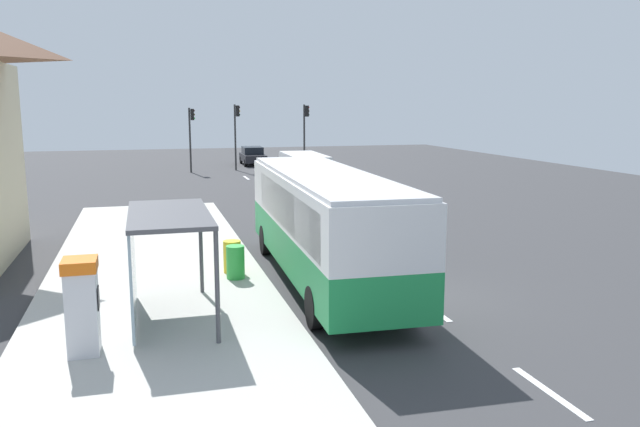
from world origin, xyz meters
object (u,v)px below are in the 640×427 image
object	(u,v)px
white_van	(304,171)
recycling_bin_green	(235,262)
traffic_light_median	(236,127)
traffic_light_far_side	(191,130)
bus_shelter	(156,238)
recycling_bin_yellow	(232,257)
bus	(324,220)
traffic_light_near_side	(305,127)
sedan_near	(253,155)
ticket_machine	(82,306)

from	to	relation	value
white_van	recycling_bin_green	world-z (taller)	white_van
traffic_light_median	traffic_light_far_side	bearing A→B (deg)	-167.11
white_van	bus_shelter	xyz separation A→B (m)	(-8.61, -20.58, 0.75)
recycling_bin_yellow	traffic_light_median	distance (m)	31.73
bus	recycling_bin_green	distance (m)	2.79
recycling_bin_yellow	traffic_light_far_side	distance (m)	30.60
recycling_bin_yellow	traffic_light_median	bearing A→B (deg)	81.64
recycling_bin_green	bus_shelter	xyz separation A→B (m)	(-2.21, -3.03, 1.44)
traffic_light_far_side	bus_shelter	world-z (taller)	traffic_light_far_side
recycling_bin_green	traffic_light_near_side	distance (m)	32.00
bus	traffic_light_near_side	size ratio (longest dim) A/B	2.19
recycling_bin_green	traffic_light_near_side	bearing A→B (deg)	72.29
bus_shelter	traffic_light_near_side	bearing A→B (deg)	70.37
sedan_near	recycling_bin_yellow	bearing A→B (deg)	-100.43
traffic_light_near_side	traffic_light_median	distance (m)	5.35
bus_shelter	sedan_near	bearing A→B (deg)	77.42
traffic_light_far_side	white_van	bearing A→B (deg)	-68.74
traffic_light_far_side	traffic_light_median	xyz separation A→B (m)	(3.50, 0.80, 0.15)
recycling_bin_green	bus_shelter	distance (m)	4.02
ticket_machine	traffic_light_near_side	world-z (taller)	traffic_light_near_side
bus	ticket_machine	size ratio (longest dim) A/B	5.72
recycling_bin_green	traffic_light_median	size ratio (longest dim) A/B	0.19
recycling_bin_green	traffic_light_far_side	xyz separation A→B (m)	(1.10, 31.18, 2.56)
white_van	recycling_bin_yellow	world-z (taller)	white_van
white_van	ticket_machine	bearing A→B (deg)	-114.34
bus	recycling_bin_yellow	size ratio (longest dim) A/B	11.67
ticket_machine	recycling_bin_yellow	distance (m)	6.63
bus	recycling_bin_green	size ratio (longest dim) A/B	11.67
recycling_bin_yellow	traffic_light_median	size ratio (longest dim) A/B	0.19
ticket_machine	traffic_light_median	bearing A→B (deg)	77.28
sedan_near	ticket_machine	xyz separation A→B (m)	(-10.20, -40.81, 0.38)
ticket_machine	traffic_light_far_side	bearing A→B (deg)	82.39
sedan_near	white_van	bearing A→B (deg)	-90.32
bus	traffic_light_far_side	bearing A→B (deg)	92.51
traffic_light_median	recycling_bin_yellow	bearing A→B (deg)	-98.36
white_van	ticket_machine	size ratio (longest dim) A/B	2.71
traffic_light_near_side	bus_shelter	distance (m)	35.49
bus	sedan_near	size ratio (longest dim) A/B	2.49
recycling_bin_green	ticket_machine	bearing A→B (deg)	-127.76
white_van	traffic_light_near_side	size ratio (longest dim) A/B	1.04
bus	recycling_bin_yellow	distance (m)	2.99
recycling_bin_yellow	white_van	bearing A→B (deg)	69.21
traffic_light_near_side	bus_shelter	size ratio (longest dim) A/B	1.26
recycling_bin_green	bus_shelter	bearing A→B (deg)	-126.17
sedan_near	recycling_bin_green	world-z (taller)	sedan_near
white_van	sedan_near	size ratio (longest dim) A/B	1.18
sedan_near	traffic_light_median	size ratio (longest dim) A/B	0.88
bus	white_van	xyz separation A→B (m)	(3.91, 18.01, -0.50)
bus	traffic_light_median	size ratio (longest dim) A/B	2.19
sedan_near	traffic_light_near_side	distance (m)	6.99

